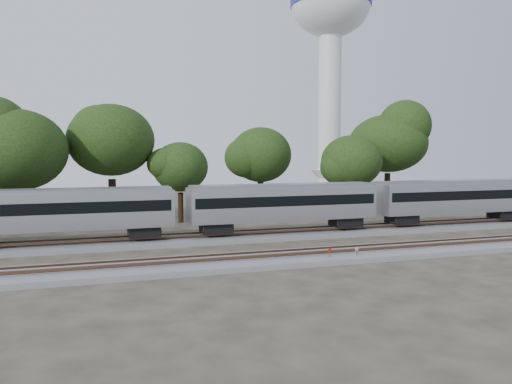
% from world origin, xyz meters
% --- Properties ---
extents(ground, '(160.00, 160.00, 0.00)m').
position_xyz_m(ground, '(0.00, 0.00, 0.00)').
color(ground, '#383328').
rests_on(ground, ground).
extents(track_far, '(160.00, 5.00, 0.73)m').
position_xyz_m(track_far, '(0.00, 6.00, 0.21)').
color(track_far, slate).
rests_on(track_far, ground).
extents(track_near, '(160.00, 5.00, 0.73)m').
position_xyz_m(track_near, '(0.00, -4.00, 0.21)').
color(track_near, slate).
rests_on(track_near, ground).
extents(train, '(133.17, 3.25, 4.79)m').
position_xyz_m(train, '(25.64, 6.00, 3.31)').
color(train, '#ACAEB3').
rests_on(train, ground).
extents(switch_stand_red, '(0.33, 0.15, 1.06)m').
position_xyz_m(switch_stand_red, '(5.34, -5.24, 0.68)').
color(switch_stand_red, '#512D19').
rests_on(switch_stand_red, ground).
extents(switch_stand_white, '(0.31, 0.15, 1.01)m').
position_xyz_m(switch_stand_white, '(7.51, -5.34, 0.65)').
color(switch_stand_white, '#512D19').
rests_on(switch_stand_white, ground).
extents(switch_lever, '(0.57, 0.45, 0.30)m').
position_xyz_m(switch_lever, '(6.14, -5.67, 0.15)').
color(switch_lever, '#512D19').
rests_on(switch_lever, ground).
extents(water_tower, '(15.67, 15.67, 43.37)m').
position_xyz_m(water_tower, '(33.01, 52.01, 32.13)').
color(water_tower, silver).
rests_on(water_tower, ground).
extents(tree_2, '(8.37, 8.37, 11.79)m').
position_xyz_m(tree_2, '(-18.31, 16.16, 8.21)').
color(tree_2, black).
rests_on(tree_2, ground).
extents(tree_3, '(9.48, 9.48, 13.36)m').
position_xyz_m(tree_3, '(-9.25, 19.50, 9.31)').
color(tree_3, black).
rests_on(tree_3, ground).
extents(tree_4, '(6.43, 6.43, 9.07)m').
position_xyz_m(tree_4, '(-1.83, 18.41, 6.30)').
color(tree_4, black).
rests_on(tree_4, ground).
extents(tree_5, '(7.74, 7.74, 10.92)m').
position_xyz_m(tree_5, '(10.33, 26.31, 7.60)').
color(tree_5, black).
rests_on(tree_5, ground).
extents(tree_6, '(6.93, 6.93, 9.76)m').
position_xyz_m(tree_6, '(20.02, 18.79, 6.79)').
color(tree_6, black).
rests_on(tree_6, ground).
extents(tree_7, '(9.35, 9.35, 13.18)m').
position_xyz_m(tree_7, '(29.01, 24.66, 9.18)').
color(tree_7, black).
rests_on(tree_7, ground).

